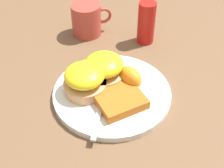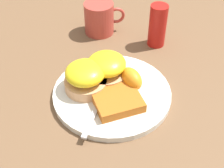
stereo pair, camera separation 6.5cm
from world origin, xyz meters
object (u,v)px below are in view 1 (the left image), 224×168
Objects in this scene: fork at (103,97)px; hashbrown_patty at (120,100)px; condiment_bottle at (146,23)px; sandwich_benedict_right at (85,80)px; cup at (87,19)px; sandwich_benedict_left at (104,69)px; orange_wedge at (130,77)px.

hashbrown_patty is at bearing -39.52° from fork.
fork is 1.72× the size of condiment_bottle.
condiment_bottle is at bearing 58.13° from hashbrown_patty.
hashbrown_patty is 0.25m from condiment_bottle.
sandwich_benedict_right is 0.98× the size of hashbrown_patty.
sandwich_benedict_right is 0.24m from cup.
sandwich_benedict_left is 0.06m from fork.
cup is at bearing 150.34° from condiment_bottle.
cup is (-0.04, 0.24, 0.01)m from orange_wedge.
orange_wedge is at bearing -80.71° from cup.
fork is at bearing -130.74° from condiment_bottle.
orange_wedge reaches higher than hashbrown_patty.
condiment_bottle reaches higher than orange_wedge.
sandwich_benedict_right is at bearing 136.34° from hashbrown_patty.
fork is (-0.03, 0.02, -0.01)m from hashbrown_patty.
cup is (0.01, 0.21, -0.00)m from sandwich_benedict_left.
cup is 0.97× the size of condiment_bottle.
hashbrown_patty is (0.01, -0.08, -0.02)m from sandwich_benedict_left.
sandwich_benedict_left is 0.20m from condiment_bottle.
sandwich_benedict_right is at bearing 132.60° from fork.
sandwich_benedict_left is 0.21m from cup.
hashbrown_patty is at bearing -81.66° from sandwich_benedict_left.
cup reaches higher than orange_wedge.
hashbrown_patty is 0.04m from fork.
hashbrown_patty is 0.06m from orange_wedge.
orange_wedge is at bearing -119.98° from condiment_bottle.
orange_wedge is 0.19m from condiment_bottle.
sandwich_benedict_right is (-0.05, -0.02, 0.00)m from sandwich_benedict_left.
hashbrown_patty is 0.29m from cup.
sandwich_benedict_right is 1.51× the size of orange_wedge.
condiment_bottle reaches higher than hashbrown_patty.
condiment_bottle is at bearing 42.82° from sandwich_benedict_left.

